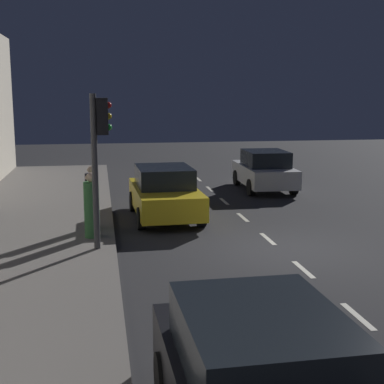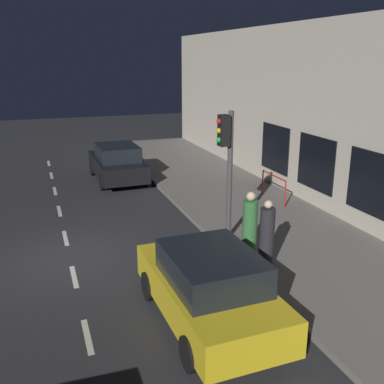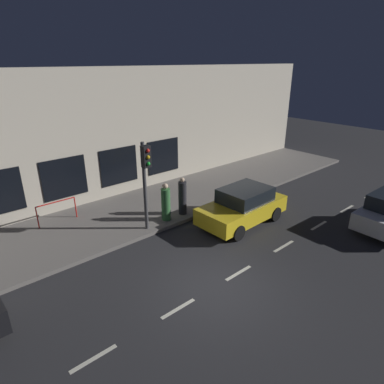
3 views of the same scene
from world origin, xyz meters
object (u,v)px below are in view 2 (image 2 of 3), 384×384
Objects in this scene: pedestrian_0 at (267,236)px; parked_car_0 at (117,163)px; parked_car_1 at (209,287)px; pedestrian_1 at (250,225)px; traffic_light at (226,154)px.

parked_car_0 is at bearing 161.14° from pedestrian_0.
parked_car_0 and parked_car_1 have the same top height.
pedestrian_1 is at bearing -79.18° from parked_car_0.
pedestrian_0 is (0.23, -2.01, -1.68)m from traffic_light.
pedestrian_0 is 0.92m from pedestrian_1.
parked_car_0 is 9.12m from pedestrian_1.
pedestrian_0 is 1.03× the size of pedestrian_1.
pedestrian_0 is at bearing -26.79° from pedestrian_1.
pedestrian_1 is (2.17, 2.52, 0.13)m from parked_car_1.
parked_car_1 is (-1.94, -3.61, -1.84)m from traffic_light.
parked_car_1 is at bearing -118.24° from traffic_light.
parked_car_1 is at bearing -67.13° from pedestrian_1.
traffic_light reaches higher than pedestrian_0.
parked_car_0 is 2.49× the size of pedestrian_1.
parked_car_1 is 2.70m from pedestrian_0.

